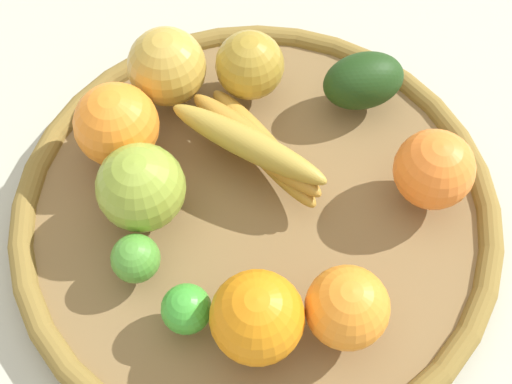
{
  "coord_description": "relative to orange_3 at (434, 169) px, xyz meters",
  "views": [
    {
      "loc": [
        -0.31,
        -0.07,
        0.6
      ],
      "look_at": [
        0.0,
        0.0,
        0.06
      ],
      "focal_mm": 48.96,
      "sensor_mm": 36.0,
      "label": 1
    }
  ],
  "objects": [
    {
      "name": "apple_2",
      "position": [
        -0.07,
        0.25,
        0.0
      ],
      "size": [
        0.09,
        0.09,
        0.08
      ],
      "primitive_type": "sphere",
      "rotation": [
        0.0,
        0.0,
        4.94
      ],
      "color": "#8BA637",
      "rests_on": "basket"
    },
    {
      "name": "ground_plane",
      "position": [
        -0.05,
        0.15,
        -0.07
      ],
      "size": [
        2.4,
        2.4,
        0.0
      ],
      "primitive_type": "plane",
      "color": "#B5B7A5",
      "rests_on": "ground"
    },
    {
      "name": "apple_0",
      "position": [
        0.09,
        0.19,
        -0.0
      ],
      "size": [
        0.09,
        0.09,
        0.07
      ],
      "primitive_type": "sphere",
      "rotation": [
        0.0,
        0.0,
        3.69
      ],
      "color": "#A7892D",
      "rests_on": "basket"
    },
    {
      "name": "basket",
      "position": [
        -0.05,
        0.15,
        -0.05
      ],
      "size": [
        0.46,
        0.46,
        0.04
      ],
      "color": "olive",
      "rests_on": "ground_plane"
    },
    {
      "name": "orange_3",
      "position": [
        0.0,
        0.0,
        0.0
      ],
      "size": [
        0.08,
        0.08,
        0.07
      ],
      "primitive_type": "sphere",
      "rotation": [
        0.0,
        0.0,
        1.67
      ],
      "color": "orange",
      "rests_on": "basket"
    },
    {
      "name": "apple_1",
      "position": [
        0.06,
        0.26,
        0.0
      ],
      "size": [
        0.1,
        0.1,
        0.08
      ],
      "primitive_type": "sphere",
      "rotation": [
        0.0,
        0.0,
        0.43
      ],
      "color": "gold",
      "rests_on": "basket"
    },
    {
      "name": "orange_2",
      "position": [
        -0.01,
        0.29,
        0.0
      ],
      "size": [
        0.11,
        0.11,
        0.08
      ],
      "primitive_type": "sphere",
      "rotation": [
        0.0,
        0.0,
        1.09
      ],
      "color": "orange",
      "rests_on": "basket"
    },
    {
      "name": "avocado",
      "position": [
        0.1,
        0.07,
        -0.01
      ],
      "size": [
        0.09,
        0.1,
        0.06
      ],
      "primitive_type": "ellipsoid",
      "rotation": [
        0.0,
        0.0,
        5.2
      ],
      "color": "#1D3D14",
      "rests_on": "basket"
    },
    {
      "name": "lime_0",
      "position": [
        -0.17,
        0.19,
        -0.02
      ],
      "size": [
        0.05,
        0.05,
        0.04
      ],
      "primitive_type": "sphere",
      "rotation": [
        0.0,
        0.0,
        1.91
      ],
      "color": "green",
      "rests_on": "basket"
    },
    {
      "name": "orange_1",
      "position": [
        -0.17,
        0.13,
        0.0
      ],
      "size": [
        0.09,
        0.09,
        0.08
      ],
      "primitive_type": "sphere",
      "rotation": [
        0.0,
        0.0,
        2.95
      ],
      "color": "orange",
      "rests_on": "basket"
    },
    {
      "name": "orange_0",
      "position": [
        -0.14,
        0.06,
        -0.0
      ],
      "size": [
        0.08,
        0.08,
        0.07
      ],
      "primitive_type": "sphere",
      "rotation": [
        0.0,
        0.0,
        4.49
      ],
      "color": "orange",
      "rests_on": "basket"
    },
    {
      "name": "banana_bunch",
      "position": [
        0.0,
        0.16,
        -0.01
      ],
      "size": [
        0.13,
        0.16,
        0.05
      ],
      "color": "#B5862F",
      "rests_on": "basket"
    },
    {
      "name": "lime_1",
      "position": [
        -0.13,
        0.24,
        -0.02
      ],
      "size": [
        0.05,
        0.05,
        0.04
      ],
      "primitive_type": "sphere",
      "rotation": [
        0.0,
        0.0,
        3.4
      ],
      "color": "#4D9733",
      "rests_on": "basket"
    }
  ]
}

